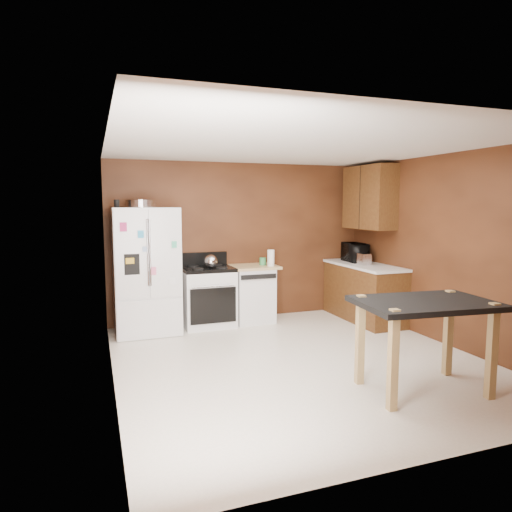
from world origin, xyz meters
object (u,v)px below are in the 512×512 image
kettle (211,261)px  microwave (355,253)px  dishwasher (252,293)px  pen_cup (117,204)px  toaster (364,259)px  paper_towel (271,258)px  roasting_pan (141,204)px  gas_range (208,296)px  green_canister (263,261)px  refrigerator (146,271)px  island (425,314)px

kettle → microwave: microwave is taller
dishwasher → microwave: bearing=-5.9°
kettle → microwave: 2.44m
pen_cup → toaster: 3.80m
paper_towel → toaster: (1.42, -0.39, -0.03)m
roasting_pan → gas_range: 1.69m
microwave → dishwasher: 1.85m
pen_cup → dishwasher: (2.01, 0.16, -1.40)m
green_canister → refrigerator: 1.82m
green_canister → toaster: 1.59m
paper_towel → refrigerator: size_ratio=0.14×
dishwasher → island: 3.23m
refrigerator → microwave: bearing=-1.6°
roasting_pan → refrigerator: bearing=-48.1°
dishwasher → roasting_pan: bearing=-178.6°
toaster → dishwasher: toaster is taller
toaster → island: size_ratio=0.17×
roasting_pan → refrigerator: size_ratio=0.24×
roasting_pan → gas_range: bearing=1.0°
pen_cup → kettle: 1.57m
microwave → kettle: bearing=93.4°
roasting_pan → gas_range: size_ratio=0.39×
paper_towel → island: size_ratio=0.18×
green_canister → island: green_canister is taller
roasting_pan → microwave: 3.51m
kettle → paper_towel: bearing=-1.7°
toaster → refrigerator: bearing=176.9°
green_canister → dishwasher: green_canister is taller
microwave → refrigerator: (-3.37, 0.09, -0.14)m
roasting_pan → kettle: 1.30m
gas_range → island: bearing=-65.5°
paper_towel → island: bearing=-81.5°
roasting_pan → paper_towel: 2.10m
kettle → paper_towel: 0.95m
kettle → refrigerator: refrigerator is taller
toaster → kettle: bearing=174.9°
refrigerator → island: refrigerator is taller
green_canister → microwave: (1.56, -0.20, 0.09)m
refrigerator → gas_range: bearing=3.8°
pen_cup → green_canister: pen_cup is taller
microwave → island: microwave is taller
toaster → refrigerator: 3.34m
kettle → paper_towel: paper_towel is taller
dishwasher → toaster: bearing=-18.2°
toaster → gas_range: (-2.39, 0.53, -0.53)m
gas_range → island: (1.42, -3.11, 0.32)m
green_canister → roasting_pan: bearing=-178.3°
roasting_pan → pen_cup: size_ratio=3.96×
pen_cup → green_canister: bearing=4.6°
dishwasher → green_canister: bearing=4.9°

